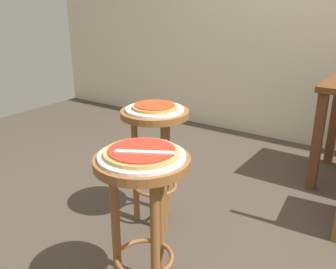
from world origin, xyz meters
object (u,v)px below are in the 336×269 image
Objects in this scene: pizza_foreground at (142,152)px; pizza_server_knife at (145,152)px; stool_middle at (155,142)px; pizza_middle at (155,106)px; stool_foreground at (143,200)px; serving_plate_foreground at (142,156)px; serving_plate_middle at (155,109)px.

pizza_server_knife is (0.03, -0.02, 0.01)m from pizza_foreground.
stool_middle is at bearing 121.92° from pizza_foreground.
pizza_server_knife is (0.36, -0.56, 0.01)m from pizza_middle.
pizza_foreground is 0.04m from pizza_server_knife.
serving_plate_foreground is (-0.00, -0.00, 0.19)m from stool_foreground.
pizza_foreground is (-0.00, 0.00, 0.02)m from serving_plate_foreground.
pizza_foreground is 0.63m from serving_plate_middle.
pizza_foreground is 0.42× the size of stool_middle.
serving_plate_foreground is 0.02m from pizza_foreground.
serving_plate_foreground is at bearing -58.08° from stool_middle.
pizza_foreground is at bearing -58.08° from serving_plate_middle.
serving_plate_middle is at bearing 90.00° from pizza_middle.
stool_middle is 3.09× the size of pizza_server_knife.
stool_foreground is 0.66m from serving_plate_middle.
stool_foreground is 2.36× the size of pizza_foreground.
stool_foreground is 0.22m from pizza_server_knife.
stool_foreground is 3.09× the size of pizza_server_knife.
stool_middle is at bearing 94.02° from pizza_server_knife.
pizza_server_knife reaches higher than stool_middle.
serving_plate_foreground is 0.05m from pizza_server_knife.
stool_foreground is at bearing 82.87° from pizza_foreground.
stool_foreground is at bearing -58.08° from stool_middle.
pizza_foreground is 0.91× the size of serving_plate_middle.
pizza_middle is 1.10× the size of pizza_server_knife.
serving_plate_foreground and serving_plate_middle have the same top height.
pizza_server_knife is (0.36, -0.56, 0.03)m from serving_plate_middle.
pizza_server_knife is at bearing -56.80° from stool_middle.
serving_plate_foreground is 0.49× the size of stool_middle.
pizza_middle is (0.00, -0.00, 0.02)m from serving_plate_middle.
stool_middle is 2.81× the size of pizza_middle.
pizza_middle is at bearing 121.92° from pizza_foreground.
stool_foreground is at bearing -58.08° from serving_plate_middle.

